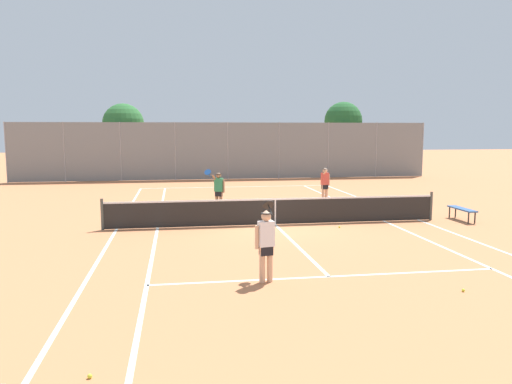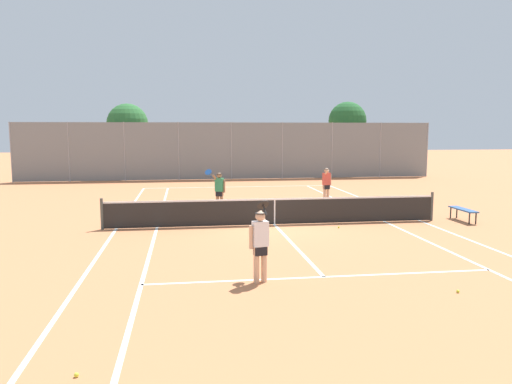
{
  "view_description": "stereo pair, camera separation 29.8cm",
  "coord_description": "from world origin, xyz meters",
  "px_view_note": "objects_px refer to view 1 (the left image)",
  "views": [
    {
      "loc": [
        -3.43,
        -17.18,
        3.39
      ],
      "look_at": [
        -0.45,
        1.5,
        1.0
      ],
      "focal_mm": 35.0,
      "sensor_mm": 36.0,
      "label": 1
    },
    {
      "loc": [
        -3.13,
        -17.23,
        3.39
      ],
      "look_at": [
        -0.45,
        1.5,
        1.0
      ],
      "focal_mm": 35.0,
      "sensor_mm": 36.0,
      "label": 2
    }
  ],
  "objects_px": {
    "loose_tennis_ball_1": "(463,290)",
    "player_near_side": "(266,241)",
    "tree_behind_left": "(122,125)",
    "loose_tennis_ball_2": "(90,376)",
    "loose_tennis_ball_4": "(199,216)",
    "tree_behind_right": "(344,122)",
    "courtside_bench": "(462,210)",
    "loose_tennis_ball_0": "(339,227)",
    "player_far_left": "(219,189)",
    "player_far_right": "(325,183)",
    "loose_tennis_ball_3": "(391,213)",
    "tennis_net": "(275,211)"
  },
  "relations": [
    {
      "from": "loose_tennis_ball_3",
      "to": "tree_behind_left",
      "type": "relative_size",
      "value": 0.01
    },
    {
      "from": "tennis_net",
      "to": "tree_behind_left",
      "type": "distance_m",
      "value": 20.31
    },
    {
      "from": "player_far_left",
      "to": "player_far_right",
      "type": "relative_size",
      "value": 1.11
    },
    {
      "from": "player_far_left",
      "to": "player_far_right",
      "type": "bearing_deg",
      "value": 19.1
    },
    {
      "from": "player_far_right",
      "to": "tree_behind_left",
      "type": "distance_m",
      "value": 17.45
    },
    {
      "from": "tennis_net",
      "to": "loose_tennis_ball_4",
      "type": "xyz_separation_m",
      "value": [
        -2.59,
        2.14,
        -0.48
      ]
    },
    {
      "from": "loose_tennis_ball_1",
      "to": "player_far_right",
      "type": "bearing_deg",
      "value": 85.97
    },
    {
      "from": "loose_tennis_ball_2",
      "to": "player_far_right",
      "type": "bearing_deg",
      "value": 62.67
    },
    {
      "from": "tree_behind_left",
      "to": "loose_tennis_ball_2",
      "type": "bearing_deg",
      "value": -85.16
    },
    {
      "from": "tennis_net",
      "to": "loose_tennis_ball_1",
      "type": "relative_size",
      "value": 181.82
    },
    {
      "from": "player_near_side",
      "to": "tree_behind_right",
      "type": "distance_m",
      "value": 27.5
    },
    {
      "from": "player_near_side",
      "to": "loose_tennis_ball_0",
      "type": "bearing_deg",
      "value": 57.49
    },
    {
      "from": "loose_tennis_ball_1",
      "to": "tree_behind_left",
      "type": "xyz_separation_m",
      "value": [
        -9.6,
        26.64,
        3.61
      ]
    },
    {
      "from": "tree_behind_left",
      "to": "player_near_side",
      "type": "bearing_deg",
      "value": -77.48
    },
    {
      "from": "loose_tennis_ball_2",
      "to": "loose_tennis_ball_4",
      "type": "distance_m",
      "value": 12.77
    },
    {
      "from": "loose_tennis_ball_1",
      "to": "loose_tennis_ball_4",
      "type": "distance_m",
      "value": 11.23
    },
    {
      "from": "loose_tennis_ball_0",
      "to": "courtside_bench",
      "type": "height_order",
      "value": "courtside_bench"
    },
    {
      "from": "player_near_side",
      "to": "loose_tennis_ball_1",
      "type": "relative_size",
      "value": 26.88
    },
    {
      "from": "loose_tennis_ball_2",
      "to": "loose_tennis_ball_3",
      "type": "distance_m",
      "value": 15.35
    },
    {
      "from": "tree_behind_left",
      "to": "player_far_left",
      "type": "bearing_deg",
      "value": -70.72
    },
    {
      "from": "loose_tennis_ball_0",
      "to": "loose_tennis_ball_1",
      "type": "height_order",
      "value": "same"
    },
    {
      "from": "player_near_side",
      "to": "courtside_bench",
      "type": "relative_size",
      "value": 1.18
    },
    {
      "from": "loose_tennis_ball_3",
      "to": "loose_tennis_ball_4",
      "type": "height_order",
      "value": "same"
    },
    {
      "from": "player_near_side",
      "to": "player_far_left",
      "type": "bearing_deg",
      "value": 91.29
    },
    {
      "from": "loose_tennis_ball_4",
      "to": "tree_behind_right",
      "type": "xyz_separation_m",
      "value": [
        11.53,
        16.56,
        3.87
      ]
    },
    {
      "from": "player_far_right",
      "to": "loose_tennis_ball_4",
      "type": "height_order",
      "value": "player_far_right"
    },
    {
      "from": "player_near_side",
      "to": "loose_tennis_ball_2",
      "type": "distance_m",
      "value": 5.09
    },
    {
      "from": "player_near_side",
      "to": "courtside_bench",
      "type": "bearing_deg",
      "value": 36.26
    },
    {
      "from": "player_far_right",
      "to": "courtside_bench",
      "type": "height_order",
      "value": "player_far_right"
    },
    {
      "from": "loose_tennis_ball_0",
      "to": "loose_tennis_ball_3",
      "type": "distance_m",
      "value": 3.77
    },
    {
      "from": "loose_tennis_ball_0",
      "to": "player_far_left",
      "type": "bearing_deg",
      "value": 132.1
    },
    {
      "from": "courtside_bench",
      "to": "tree_behind_right",
      "type": "distance_m",
      "value": 19.39
    },
    {
      "from": "player_far_left",
      "to": "tree_behind_left",
      "type": "bearing_deg",
      "value": 109.28
    },
    {
      "from": "player_near_side",
      "to": "player_far_left",
      "type": "xyz_separation_m",
      "value": [
        -0.22,
        9.88,
        0.0
      ]
    },
    {
      "from": "player_near_side",
      "to": "tree_behind_left",
      "type": "relative_size",
      "value": 0.34
    },
    {
      "from": "loose_tennis_ball_4",
      "to": "tree_behind_right",
      "type": "distance_m",
      "value": 20.54
    },
    {
      "from": "loose_tennis_ball_2",
      "to": "tree_behind_left",
      "type": "height_order",
      "value": "tree_behind_left"
    },
    {
      "from": "courtside_bench",
      "to": "player_far_left",
      "type": "bearing_deg",
      "value": 157.73
    },
    {
      "from": "loose_tennis_ball_1",
      "to": "player_near_side",
      "type": "bearing_deg",
      "value": 161.59
    },
    {
      "from": "loose_tennis_ball_3",
      "to": "loose_tennis_ball_4",
      "type": "relative_size",
      "value": 1.0
    },
    {
      "from": "tree_behind_right",
      "to": "tennis_net",
      "type": "bearing_deg",
      "value": -115.54
    },
    {
      "from": "tennis_net",
      "to": "player_far_right",
      "type": "distance_m",
      "value": 6.12
    },
    {
      "from": "player_near_side",
      "to": "player_far_right",
      "type": "bearing_deg",
      "value": 67.24
    },
    {
      "from": "tennis_net",
      "to": "player_near_side",
      "type": "distance_m",
      "value": 6.75
    },
    {
      "from": "player_far_right",
      "to": "loose_tennis_ball_3",
      "type": "xyz_separation_m",
      "value": [
        1.66,
        -3.65,
        -0.88
      ]
    },
    {
      "from": "loose_tennis_ball_3",
      "to": "loose_tennis_ball_1",
      "type": "bearing_deg",
      "value": -105.44
    },
    {
      "from": "tree_behind_left",
      "to": "loose_tennis_ball_1",
      "type": "bearing_deg",
      "value": -70.19
    },
    {
      "from": "loose_tennis_ball_3",
      "to": "tree_behind_right",
      "type": "distance_m",
      "value": 18.12
    },
    {
      "from": "loose_tennis_ball_2",
      "to": "courtside_bench",
      "type": "xyz_separation_m",
      "value": [
        11.71,
        10.18,
        0.38
      ]
    },
    {
      "from": "loose_tennis_ball_0",
      "to": "loose_tennis_ball_1",
      "type": "bearing_deg",
      "value": -86.92
    }
  ]
}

